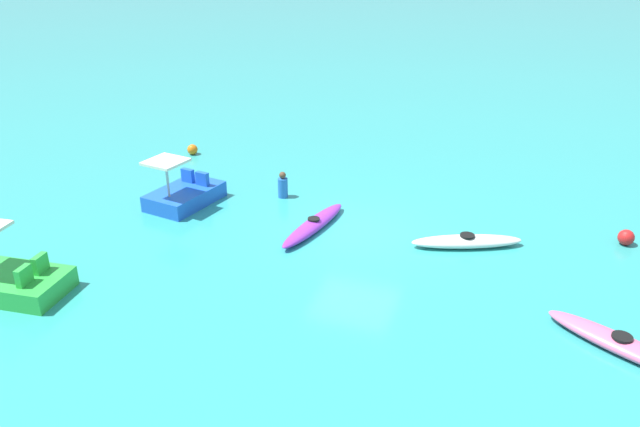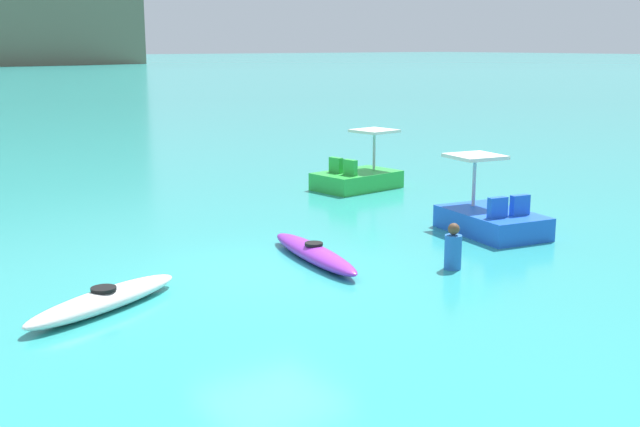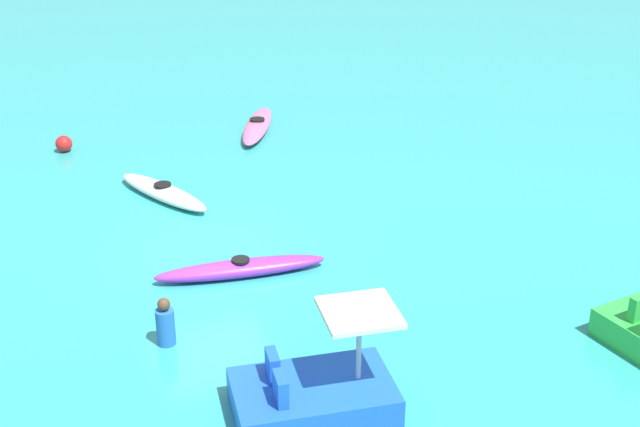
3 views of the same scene
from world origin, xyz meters
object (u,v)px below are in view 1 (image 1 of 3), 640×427
(buoy_red, at_px, (626,237))
(pedal_boat_blue, at_px, (184,194))
(person_near_shore, at_px, (283,186))
(kayak_pink, at_px, (620,344))
(pedal_boat_green, at_px, (15,281))
(kayak_purple, at_px, (314,225))
(buoy_orange, at_px, (192,149))
(kayak_white, at_px, (467,241))

(buoy_red, bearing_deg, pedal_boat_blue, 6.83)
(pedal_boat_blue, height_order, person_near_shore, pedal_boat_blue)
(pedal_boat_blue, bearing_deg, kayak_pink, 163.39)
(kayak_pink, height_order, pedal_boat_green, pedal_boat_green)
(kayak_purple, bearing_deg, person_near_shore, -47.81)
(pedal_boat_green, height_order, buoy_orange, pedal_boat_green)
(kayak_pink, bearing_deg, kayak_purple, -22.51)
(kayak_purple, distance_m, buoy_red, 8.76)
(kayak_white, height_order, pedal_boat_blue, pedal_boat_blue)
(kayak_pink, xyz_separation_m, pedal_boat_green, (13.61, 2.36, 0.17))
(buoy_red, height_order, buoy_orange, buoy_red)
(buoy_orange, bearing_deg, kayak_purple, 144.87)
(pedal_boat_blue, xyz_separation_m, buoy_orange, (2.20, -4.32, -0.14))
(kayak_white, bearing_deg, kayak_pink, 134.45)
(kayak_white, relative_size, pedal_boat_green, 1.21)
(kayak_purple, distance_m, buoy_orange, 8.25)
(pedal_boat_blue, relative_size, buoy_red, 5.96)
(kayak_pink, xyz_separation_m, kayak_white, (3.64, -3.71, 0.00))
(kayak_pink, distance_m, kayak_white, 5.20)
(pedal_boat_green, bearing_deg, buoy_red, -151.54)
(person_near_shore, bearing_deg, pedal_boat_blue, 29.25)
(kayak_purple, height_order, pedal_boat_green, pedal_boat_green)
(pedal_boat_green, xyz_separation_m, person_near_shore, (-3.82, -7.64, 0.05))
(kayak_purple, relative_size, buoy_orange, 8.53)
(pedal_boat_green, relative_size, person_near_shore, 2.91)
(buoy_orange, xyz_separation_m, person_near_shore, (-4.96, 2.78, 0.19))
(buoy_red, bearing_deg, kayak_white, 20.99)
(buoy_red, distance_m, person_near_shore, 10.31)
(kayak_purple, height_order, kayak_pink, same)
(kayak_white, height_order, pedal_boat_green, pedal_boat_green)
(pedal_boat_green, bearing_deg, pedal_boat_blue, -99.89)
(kayak_pink, relative_size, kayak_white, 1.03)
(buoy_orange, bearing_deg, buoy_red, 169.78)
(kayak_pink, xyz_separation_m, pedal_boat_blue, (12.54, -3.74, 0.17))
(pedal_boat_blue, distance_m, buoy_red, 13.16)
(kayak_pink, xyz_separation_m, buoy_red, (-0.53, -5.31, 0.06))
(kayak_pink, bearing_deg, pedal_boat_blue, -16.61)
(pedal_boat_blue, relative_size, buoy_orange, 6.58)
(pedal_boat_green, distance_m, buoy_orange, 10.48)
(pedal_boat_green, xyz_separation_m, buoy_red, (-14.13, -7.66, -0.11))
(kayak_pink, height_order, buoy_red, buoy_red)
(kayak_purple, relative_size, pedal_boat_blue, 1.29)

